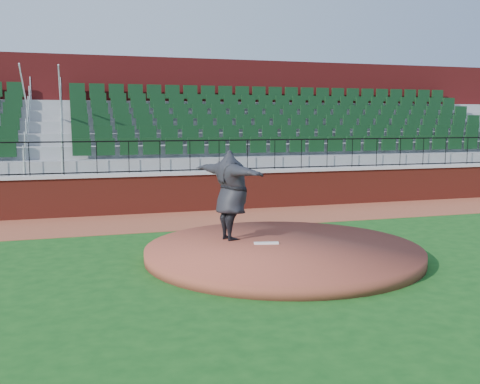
# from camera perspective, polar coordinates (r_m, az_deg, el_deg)

# --- Properties ---
(ground) EXTENTS (90.00, 90.00, 0.00)m
(ground) POSITION_cam_1_polar(r_m,az_deg,el_deg) (11.70, 2.18, -7.22)
(ground) COLOR #144614
(ground) RESTS_ON ground
(warning_track) EXTENTS (34.00, 3.20, 0.01)m
(warning_track) POSITION_cam_1_polar(r_m,az_deg,el_deg) (16.78, -3.93, -2.77)
(warning_track) COLOR brown
(warning_track) RESTS_ON ground
(field_wall) EXTENTS (34.00, 0.35, 1.20)m
(field_wall) POSITION_cam_1_polar(r_m,az_deg,el_deg) (18.23, -5.09, -0.08)
(field_wall) COLOR maroon
(field_wall) RESTS_ON ground
(wall_cap) EXTENTS (34.00, 0.45, 0.10)m
(wall_cap) POSITION_cam_1_polar(r_m,az_deg,el_deg) (18.16, -5.12, 1.95)
(wall_cap) COLOR #B7B7B7
(wall_cap) RESTS_ON field_wall
(wall_railing) EXTENTS (34.00, 0.05, 1.00)m
(wall_railing) POSITION_cam_1_polar(r_m,az_deg,el_deg) (18.12, -5.14, 3.68)
(wall_railing) COLOR black
(wall_railing) RESTS_ON wall_cap
(seating_stands) EXTENTS (34.00, 5.10, 4.60)m
(seating_stands) POSITION_cam_1_polar(r_m,az_deg,el_deg) (20.77, -6.73, 5.50)
(seating_stands) COLOR gray
(seating_stands) RESTS_ON ground
(concourse_wall) EXTENTS (34.00, 0.50, 5.50)m
(concourse_wall) POSITION_cam_1_polar(r_m,az_deg,el_deg) (23.52, -7.99, 6.78)
(concourse_wall) COLOR maroon
(concourse_wall) RESTS_ON ground
(pitchers_mound) EXTENTS (5.93, 5.93, 0.25)m
(pitchers_mound) POSITION_cam_1_polar(r_m,az_deg,el_deg) (12.12, 4.42, -6.12)
(pitchers_mound) COLOR brown
(pitchers_mound) RESTS_ON ground
(pitching_rubber) EXTENTS (0.56, 0.25, 0.04)m
(pitching_rubber) POSITION_cam_1_polar(r_m,az_deg,el_deg) (12.28, 2.71, -5.24)
(pitching_rubber) COLOR white
(pitching_rubber) RESTS_ON pitchers_mound
(pitcher) EXTENTS (1.44, 2.58, 2.03)m
(pitcher) POSITION_cam_1_polar(r_m,az_deg,el_deg) (12.55, -0.92, -0.35)
(pitcher) COLOR black
(pitcher) RESTS_ON pitchers_mound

